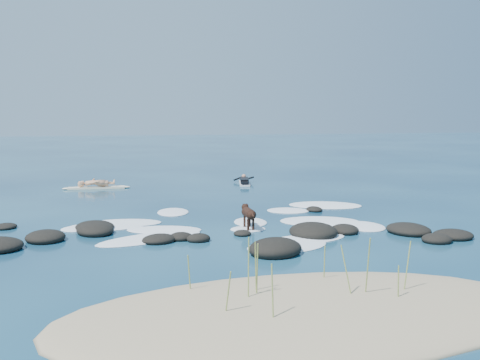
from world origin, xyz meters
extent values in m
plane|color=#0A2642|center=(0.00, 0.00, 0.00)|extent=(160.00, 160.00, 0.00)
ellipsoid|color=#9E8966|center=(0.00, -8.20, 0.00)|extent=(9.00, 4.40, 0.60)
cylinder|color=#849749|center=(0.81, -8.12, 0.65)|extent=(0.21, 0.16, 1.05)
cylinder|color=#849749|center=(-0.81, -8.85, 0.63)|extent=(0.05, 0.09, 1.02)
cylinder|color=#849749|center=(-1.87, -7.01, 0.51)|extent=(0.10, 0.17, 0.78)
cylinder|color=#849749|center=(-0.76, -7.78, 0.69)|extent=(0.07, 0.25, 1.12)
cylinder|color=#849749|center=(0.85, -7.01, 0.52)|extent=(0.07, 0.15, 0.79)
cylinder|color=#849749|center=(-0.72, -7.55, 0.67)|extent=(0.09, 0.17, 1.09)
cylinder|color=#849749|center=(-0.94, -7.85, 0.74)|extent=(0.05, 0.07, 1.24)
cylinder|color=#849749|center=(2.03, -8.10, 0.65)|extent=(0.14, 0.03, 1.06)
cylinder|color=#849749|center=(-1.45, -8.46, 0.55)|extent=(0.10, 0.18, 0.85)
cylinder|color=#849749|center=(1.17, -8.22, 0.74)|extent=(0.10, 0.30, 1.21)
cylinder|color=#849749|center=(1.65, -8.46, 0.48)|extent=(0.04, 0.04, 0.73)
ellipsoid|color=black|center=(-3.74, 0.00, 0.08)|extent=(1.46, 1.65, 0.33)
ellipsoid|color=black|center=(5.45, -3.99, 0.08)|extent=(0.87, 0.78, 0.33)
ellipsoid|color=black|center=(-1.99, -2.13, 0.07)|extent=(1.20, 1.11, 0.29)
ellipsoid|color=black|center=(-5.05, -1.20, 0.10)|extent=(1.26, 1.35, 0.39)
ellipsoid|color=black|center=(0.46, -1.86, 0.05)|extent=(0.53, 0.54, 0.20)
ellipsoid|color=black|center=(-6.44, 0.83, 0.05)|extent=(0.86, 0.91, 0.21)
ellipsoid|color=black|center=(3.98, 1.34, 0.06)|extent=(0.72, 0.81, 0.24)
ellipsoid|color=black|center=(-0.91, -2.29, 0.07)|extent=(0.68, 0.56, 0.29)
ellipsoid|color=black|center=(5.33, -2.76, 0.10)|extent=(1.53, 1.68, 0.39)
ellipsoid|color=black|center=(2.43, -2.46, 0.13)|extent=(1.50, 1.57, 0.52)
ellipsoid|color=black|center=(0.75, -4.11, 0.13)|extent=(1.86, 1.78, 0.53)
ellipsoid|color=black|center=(6.22, -3.64, 0.08)|extent=(1.23, 1.10, 0.32)
ellipsoid|color=black|center=(-1.36, -1.97, 0.07)|extent=(0.79, 0.76, 0.27)
ellipsoid|color=black|center=(-3.72, -0.59, 0.10)|extent=(1.39, 1.55, 0.41)
ellipsoid|color=black|center=(3.53, -2.24, 0.08)|extent=(1.01, 1.14, 0.32)
ellipsoid|color=white|center=(-1.69, -0.64, 0.01)|extent=(2.52, 1.73, 0.12)
ellipsoid|color=white|center=(1.99, -2.86, 0.01)|extent=(2.86, 1.63, 0.12)
ellipsoid|color=white|center=(4.85, 2.40, 0.01)|extent=(3.25, 2.64, 0.12)
ellipsoid|color=white|center=(3.06, 1.62, 0.01)|extent=(1.86, 1.66, 0.12)
ellipsoid|color=white|center=(3.43, -0.55, 0.01)|extent=(3.05, 2.47, 0.12)
ellipsoid|color=white|center=(-1.07, 2.33, 0.01)|extent=(1.33, 1.84, 0.12)
ellipsoid|color=white|center=(-3.38, 0.36, 0.01)|extent=(2.55, 1.58, 0.12)
ellipsoid|color=white|center=(-2.82, 0.74, 0.01)|extent=(2.56, 1.64, 0.12)
ellipsoid|color=white|center=(1.32, -3.40, 0.01)|extent=(2.74, 2.17, 0.12)
ellipsoid|color=white|center=(1.17, -0.11, 0.01)|extent=(1.26, 1.70, 0.12)
ellipsoid|color=white|center=(-2.18, -1.66, 0.01)|extent=(3.49, 2.41, 0.12)
ellipsoid|color=white|center=(-4.26, 0.14, 0.01)|extent=(1.07, 0.98, 0.12)
ellipsoid|color=white|center=(4.45, -1.61, 0.01)|extent=(1.44, 1.76, 0.12)
ellipsoid|color=white|center=(0.82, -1.14, 0.01)|extent=(1.10, 0.90, 0.12)
cube|color=#FAEEC8|center=(-3.87, 9.51, 0.05)|extent=(2.64, 0.60, 0.09)
ellipsoid|color=#FAEEC8|center=(-2.56, 9.48, 0.05)|extent=(0.53, 0.31, 0.10)
ellipsoid|color=#FAEEC8|center=(-5.18, 9.54, 0.05)|extent=(0.53, 0.31, 0.10)
imported|color=tan|center=(-3.87, 9.51, 0.95)|extent=(0.42, 0.63, 1.71)
cube|color=silver|center=(3.41, 9.46, 0.05)|extent=(0.95, 2.25, 0.08)
ellipsoid|color=silver|center=(3.65, 10.53, 0.05)|extent=(0.36, 0.52, 0.08)
cube|color=black|center=(3.41, 9.46, 0.20)|extent=(0.67, 1.40, 0.22)
sphere|color=tan|center=(3.58, 10.22, 0.32)|extent=(0.27, 0.27, 0.23)
cylinder|color=black|center=(3.34, 10.43, 0.19)|extent=(0.56, 0.19, 0.25)
cylinder|color=black|center=(3.88, 10.31, 0.19)|extent=(0.50, 0.39, 0.25)
cube|color=black|center=(3.26, 8.73, 0.16)|extent=(0.45, 0.61, 0.14)
cylinder|color=black|center=(0.82, -1.24, 0.52)|extent=(0.30, 0.62, 0.30)
sphere|color=black|center=(0.82, -0.96, 0.52)|extent=(0.31, 0.31, 0.31)
sphere|color=black|center=(0.82, -1.52, 0.52)|extent=(0.28, 0.28, 0.28)
sphere|color=black|center=(0.82, -0.78, 0.63)|extent=(0.22, 0.22, 0.22)
cone|color=black|center=(0.82, -0.65, 0.62)|extent=(0.12, 0.14, 0.12)
cone|color=black|center=(0.76, -0.79, 0.72)|extent=(0.10, 0.07, 0.11)
cone|color=black|center=(0.88, -0.79, 0.72)|extent=(0.10, 0.07, 0.11)
cylinder|color=black|center=(0.74, -1.03, 0.20)|extent=(0.07, 0.07, 0.41)
cylinder|color=black|center=(0.90, -1.03, 0.20)|extent=(0.07, 0.07, 0.41)
cylinder|color=black|center=(0.74, -1.46, 0.20)|extent=(0.07, 0.07, 0.41)
cylinder|color=black|center=(0.90, -1.46, 0.20)|extent=(0.07, 0.07, 0.41)
cylinder|color=black|center=(0.82, -1.66, 0.58)|extent=(0.05, 0.29, 0.18)
camera|label=1|loc=(-3.27, -16.68, 3.46)|focal=40.00mm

